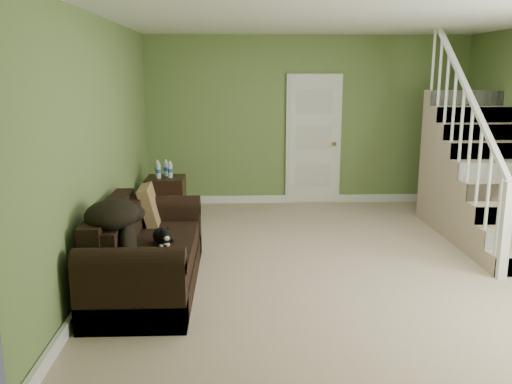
{
  "coord_description": "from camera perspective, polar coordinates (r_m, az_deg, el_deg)",
  "views": [
    {
      "loc": [
        -1.13,
        -5.69,
        2.04
      ],
      "look_at": [
        -0.9,
        0.08,
        0.76
      ],
      "focal_mm": 38.0,
      "sensor_mm": 36.0,
      "label": 1
    }
  ],
  "objects": [
    {
      "name": "sofa",
      "position": [
        5.36,
        -11.7,
        -6.64
      ],
      "size": [
        0.89,
        2.06,
        0.81
      ],
      "color": "black",
      "rests_on": "floor"
    },
    {
      "name": "side_table",
      "position": [
        7.65,
        -9.45,
        -0.67
      ],
      "size": [
        0.52,
        0.52,
        0.85
      ],
      "rotation": [
        0.0,
        0.0,
        -0.01
      ],
      "color": "black",
      "rests_on": "floor"
    },
    {
      "name": "door",
      "position": [
        8.55,
        6.07,
        5.47
      ],
      "size": [
        0.86,
        0.12,
        2.02
      ],
      "color": "white",
      "rests_on": "floor"
    },
    {
      "name": "throw_blanket",
      "position": [
        4.84,
        -14.92,
        -2.31
      ],
      "size": [
        0.47,
        0.61,
        0.25
      ],
      "primitive_type": "ellipsoid",
      "rotation": [
        0.0,
        0.0,
        0.03
      ],
      "color": "black",
      "rests_on": "sofa"
    },
    {
      "name": "banana",
      "position": [
        4.89,
        -11.03,
        -6.49
      ],
      "size": [
        0.17,
        0.2,
        0.06
      ],
      "primitive_type": "ellipsoid",
      "rotation": [
        0.0,
        0.0,
        0.65
      ],
      "color": "yellow",
      "rests_on": "sofa"
    },
    {
      "name": "ceiling",
      "position": [
        5.83,
        9.4,
        17.83
      ],
      "size": [
        5.0,
        5.5,
        0.01
      ],
      "primitive_type": "cube",
      "color": "white",
      "rests_on": "wall_back"
    },
    {
      "name": "floor",
      "position": [
        6.15,
        8.54,
        -7.04
      ],
      "size": [
        5.0,
        5.5,
        0.01
      ],
      "primitive_type": "cube",
      "color": "tan",
      "rests_on": "ground"
    },
    {
      "name": "staircase",
      "position": [
        7.49,
        22.47,
        0.75
      ],
      "size": [
        1.0,
        2.51,
        2.82
      ],
      "color": "tan",
      "rests_on": "floor"
    },
    {
      "name": "throw_pillow",
      "position": [
        5.97,
        -11.08,
        -1.56
      ],
      "size": [
        0.24,
        0.47,
        0.48
      ],
      "primitive_type": "cube",
      "rotation": [
        0.0,
        -0.24,
        0.04
      ],
      "color": "#4E371F",
      "rests_on": "sofa"
    },
    {
      "name": "baseboard_left",
      "position": [
        6.17,
        -14.76,
        -6.66
      ],
      "size": [
        0.04,
        5.5,
        0.12
      ],
      "primitive_type": "cube",
      "color": "white",
      "rests_on": "floor"
    },
    {
      "name": "wall_left",
      "position": [
        5.9,
        -15.71,
        4.8
      ],
      "size": [
        0.04,
        5.5,
        2.6
      ],
      "primitive_type": "cube",
      "color": "olive",
      "rests_on": "floor"
    },
    {
      "name": "cat",
      "position": [
        5.22,
        -9.9,
        -4.64
      ],
      "size": [
        0.28,
        0.44,
        0.21
      ],
      "rotation": [
        0.0,
        0.0,
        0.35
      ],
      "color": "black",
      "rests_on": "sofa"
    },
    {
      "name": "wall_back",
      "position": [
        8.55,
        5.4,
        7.46
      ],
      "size": [
        5.0,
        0.04,
        2.6
      ],
      "primitive_type": "cube",
      "color": "olive",
      "rests_on": "floor"
    },
    {
      "name": "wall_front",
      "position": [
        3.24,
        18.28,
        -1.41
      ],
      "size": [
        5.0,
        0.04,
        2.6
      ],
      "primitive_type": "cube",
      "color": "olive",
      "rests_on": "floor"
    },
    {
      "name": "baseboard_back",
      "position": [
        8.71,
        5.26,
        -0.7
      ],
      "size": [
        5.0,
        0.04,
        0.12
      ],
      "primitive_type": "cube",
      "color": "white",
      "rests_on": "floor"
    }
  ]
}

